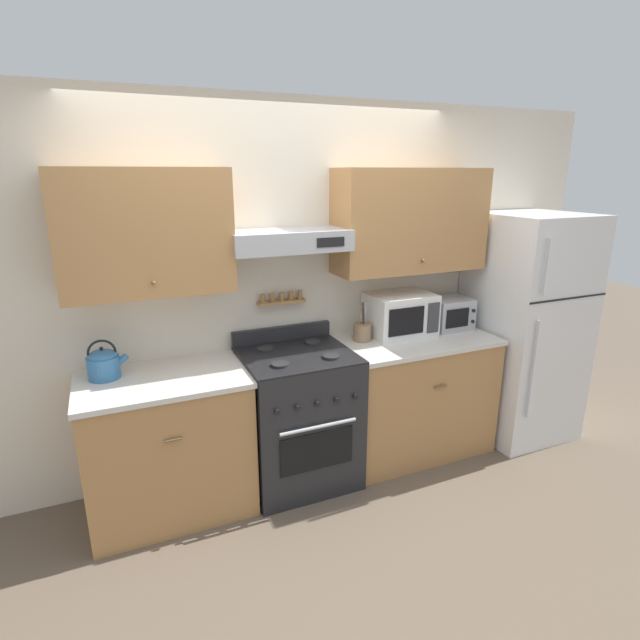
{
  "coord_description": "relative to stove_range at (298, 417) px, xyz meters",
  "views": [
    {
      "loc": [
        -1.09,
        -2.57,
        2.08
      ],
      "look_at": [
        0.14,
        0.27,
        1.15
      ],
      "focal_mm": 28.0,
      "sensor_mm": 36.0,
      "label": 1
    }
  ],
  "objects": [
    {
      "name": "ground_plane",
      "position": [
        0.0,
        -0.31,
        -0.47
      ],
      "size": [
        16.0,
        16.0,
        0.0
      ],
      "primitive_type": "plane",
      "color": "brown"
    },
    {
      "name": "wall_back",
      "position": [
        0.03,
        0.3,
        0.96
      ],
      "size": [
        5.2,
        0.46,
        2.55
      ],
      "color": "beige",
      "rests_on": "ground_plane"
    },
    {
      "name": "counter_left",
      "position": [
        -0.86,
        0.02,
        -0.01
      ],
      "size": [
        0.99,
        0.66,
        0.9
      ],
      "color": "#AD7A47",
      "rests_on": "ground_plane"
    },
    {
      "name": "counter_right",
      "position": [
        0.94,
        0.02,
        -0.01
      ],
      "size": [
        1.15,
        0.66,
        0.9
      ],
      "color": "#AD7A47",
      "rests_on": "ground_plane"
    },
    {
      "name": "stove_range",
      "position": [
        0.0,
        0.0,
        0.0
      ],
      "size": [
        0.72,
        0.69,
        1.03
      ],
      "color": "#232326",
      "rests_on": "ground_plane"
    },
    {
      "name": "refrigerator",
      "position": [
        1.91,
        -0.05,
        0.42
      ],
      "size": [
        0.74,
        0.77,
        1.78
      ],
      "color": "white",
      "rests_on": "ground_plane"
    },
    {
      "name": "tea_kettle",
      "position": [
        -1.17,
        0.13,
        0.53
      ],
      "size": [
        0.24,
        0.18,
        0.24
      ],
      "color": "teal",
      "rests_on": "counter_left"
    },
    {
      "name": "microwave",
      "position": [
        0.87,
        0.15,
        0.59
      ],
      "size": [
        0.48,
        0.36,
        0.31
      ],
      "color": "white",
      "rests_on": "counter_right"
    },
    {
      "name": "utensil_crock",
      "position": [
        0.55,
        0.13,
        0.5
      ],
      "size": [
        0.13,
        0.13,
        0.28
      ],
      "color": "#8E7051",
      "rests_on": "counter_right"
    },
    {
      "name": "toaster_oven",
      "position": [
        1.31,
        0.13,
        0.56
      ],
      "size": [
        0.31,
        0.28,
        0.24
      ],
      "color": "#ADAFB5",
      "rests_on": "counter_right"
    }
  ]
}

